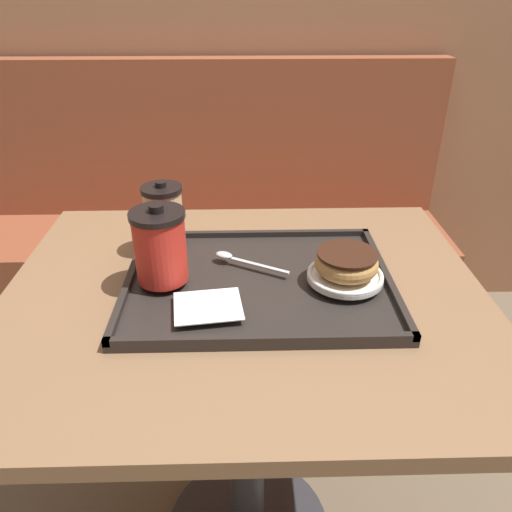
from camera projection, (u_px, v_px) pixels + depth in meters
booth_bench at (211, 257)px, 1.87m from camera, size 1.67×0.44×1.00m
cafe_table at (243, 364)px, 1.00m from camera, size 0.89×0.74×0.73m
serving_tray at (256, 283)px, 0.93m from camera, size 0.49×0.37×0.02m
napkin_paper at (205, 306)px, 0.83m from camera, size 0.12×0.11×0.00m
coffee_cup_front at (157, 246)px, 0.87m from camera, size 0.10×0.10×0.15m
coffee_cup_rear at (161, 216)px, 0.99m from camera, size 0.08×0.08×0.14m
plate_with_chocolate_donut at (342, 274)px, 0.91m from camera, size 0.14×0.14×0.01m
donut_chocolate_glazed at (343, 261)px, 0.89m from camera, size 0.11×0.11×0.04m
spoon at (232, 258)px, 0.96m from camera, size 0.14×0.09×0.01m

